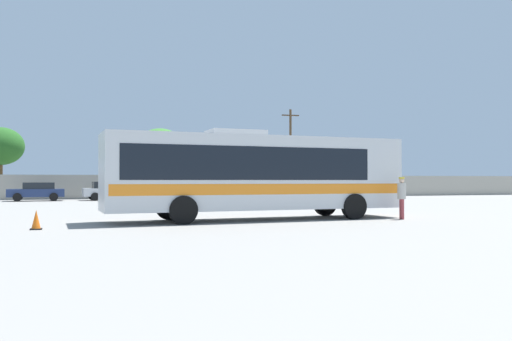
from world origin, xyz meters
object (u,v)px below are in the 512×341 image
object	(u,v)px
attendant_by_bus_door	(402,195)
parked_car_second_silver	(110,190)
utility_pole_near	(290,151)
roadside_tree_left	(1,146)
coach_bus_silver_orange	(254,172)
traffic_cone_on_apron	(36,220)
parked_car_third_maroon	(199,190)
roadside_tree_midleft	(160,150)
parked_car_leftmost_dark_blue	(37,191)

from	to	relation	value
attendant_by_bus_door	parked_car_second_silver	bearing A→B (deg)	111.99
utility_pole_near	roadside_tree_left	bearing A→B (deg)	178.64
coach_bus_silver_orange	traffic_cone_on_apron	bearing A→B (deg)	-166.60
coach_bus_silver_orange	roadside_tree_left	world-z (taller)	roadside_tree_left
parked_car_third_maroon	attendant_by_bus_door	bearing A→B (deg)	-83.22
roadside_tree_midleft	traffic_cone_on_apron	xyz separation A→B (m)	(-8.86, -35.40, -4.34)
traffic_cone_on_apron	attendant_by_bus_door	bearing A→B (deg)	1.30
parked_car_third_maroon	traffic_cone_on_apron	distance (m)	27.94
roadside_tree_midleft	traffic_cone_on_apron	size ratio (longest dim) A/B	10.64
parked_car_second_silver	roadside_tree_midleft	world-z (taller)	roadside_tree_midleft
parked_car_leftmost_dark_blue	traffic_cone_on_apron	size ratio (longest dim) A/B	6.56
parked_car_leftmost_dark_blue	utility_pole_near	size ratio (longest dim) A/B	0.48
attendant_by_bus_door	utility_pole_near	xyz separation A→B (m)	(7.69, 31.46, 3.60)
roadside_tree_midleft	attendant_by_bus_door	bearing A→B (deg)	-81.94
parked_car_leftmost_dark_blue	roadside_tree_left	xyz separation A→B (m)	(-3.42, 6.63, 3.79)
parked_car_leftmost_dark_blue	roadside_tree_midleft	bearing A→B (deg)	41.78
parked_car_second_silver	roadside_tree_left	bearing A→B (deg)	142.97
roadside_tree_left	roadside_tree_midleft	xyz separation A→B (m)	(14.18, 2.98, 0.10)
parked_car_third_maroon	traffic_cone_on_apron	xyz separation A→B (m)	(-10.80, -25.77, -0.48)
parked_car_leftmost_dark_blue	parked_car_third_maroon	bearing A→B (deg)	-0.05
roadside_tree_left	traffic_cone_on_apron	distance (m)	33.12
parked_car_third_maroon	roadside_tree_midleft	size ratio (longest dim) A/B	0.61
coach_bus_silver_orange	parked_car_third_maroon	xyz separation A→B (m)	(2.80, 23.86, -1.13)
attendant_by_bus_door	traffic_cone_on_apron	bearing A→B (deg)	-178.70
utility_pole_near	roadside_tree_left	size ratio (longest dim) A/B	1.42
utility_pole_near	coach_bus_silver_orange	bearing A→B (deg)	-114.35
parked_car_leftmost_dark_blue	utility_pole_near	xyz separation A→B (m)	(23.42, 6.00, 3.82)
attendant_by_bus_door	parked_car_second_silver	size ratio (longest dim) A/B	0.38
roadside_tree_left	traffic_cone_on_apron	world-z (taller)	roadside_tree_left
parked_car_leftmost_dark_blue	roadside_tree_left	size ratio (longest dim) A/B	0.68
roadside_tree_left	roadside_tree_midleft	size ratio (longest dim) A/B	0.91
coach_bus_silver_orange	parked_car_leftmost_dark_blue	size ratio (longest dim) A/B	2.94
parked_car_leftmost_dark_blue	roadside_tree_midleft	xyz separation A→B (m)	(10.77, 9.62, 3.89)
utility_pole_near	roadside_tree_midleft	size ratio (longest dim) A/B	1.29
coach_bus_silver_orange	parked_car_leftmost_dark_blue	xyz separation A→B (m)	(-9.90, 23.87, -1.15)
coach_bus_silver_orange	utility_pole_near	xyz separation A→B (m)	(13.52, 29.87, 2.67)
coach_bus_silver_orange	parked_car_second_silver	distance (m)	24.23
traffic_cone_on_apron	coach_bus_silver_orange	bearing A→B (deg)	13.40
roadside_tree_left	roadside_tree_midleft	bearing A→B (deg)	11.88
parked_car_leftmost_dark_blue	utility_pole_near	world-z (taller)	utility_pole_near
parked_car_third_maroon	parked_car_second_silver	bearing A→B (deg)	-179.48
traffic_cone_on_apron	parked_car_leftmost_dark_blue	bearing A→B (deg)	94.23
attendant_by_bus_door	roadside_tree_midleft	size ratio (longest dim) A/B	0.25
parked_car_second_silver	utility_pole_near	xyz separation A→B (m)	(17.94, 6.07, 3.79)
coach_bus_silver_orange	roadside_tree_left	bearing A→B (deg)	113.59
utility_pole_near	roadside_tree_midleft	xyz separation A→B (m)	(-12.65, 3.62, 0.06)
traffic_cone_on_apron	roadside_tree_left	bearing A→B (deg)	99.33
roadside_tree_left	parked_car_third_maroon	bearing A→B (deg)	-22.39
attendant_by_bus_door	parked_car_leftmost_dark_blue	distance (m)	29.94
traffic_cone_on_apron	parked_car_third_maroon	bearing A→B (deg)	67.26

